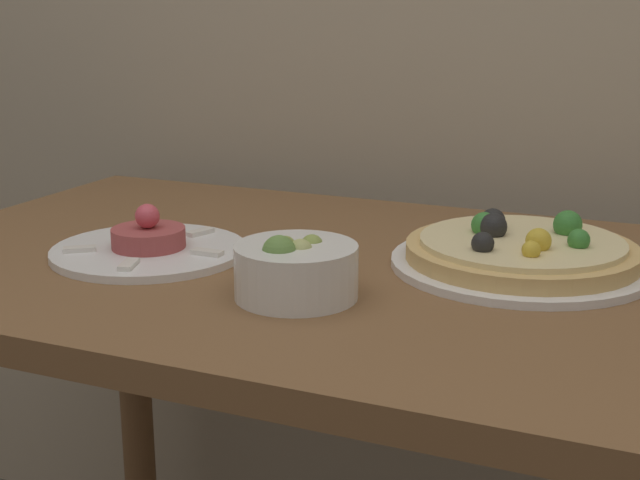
# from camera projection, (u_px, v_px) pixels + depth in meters

# --- Properties ---
(dining_table) EXTENTS (1.28, 0.71, 0.79)m
(dining_table) POSITION_uv_depth(u_px,v_px,m) (371.00, 357.00, 1.12)
(dining_table) COLOR brown
(dining_table) RESTS_ON ground_plane
(pizza_plate) EXTENTS (0.32, 0.32, 0.07)m
(pizza_plate) POSITION_uv_depth(u_px,v_px,m) (521.00, 253.00, 1.09)
(pizza_plate) COLOR white
(pizza_plate) RESTS_ON dining_table
(tartare_plate) EXTENTS (0.25, 0.25, 0.07)m
(tartare_plate) POSITION_uv_depth(u_px,v_px,m) (149.00, 246.00, 1.14)
(tartare_plate) COLOR white
(tartare_plate) RESTS_ON dining_table
(small_bowl) EXTENTS (0.14, 0.14, 0.07)m
(small_bowl) POSITION_uv_depth(u_px,v_px,m) (296.00, 270.00, 0.98)
(small_bowl) COLOR white
(small_bowl) RESTS_ON dining_table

